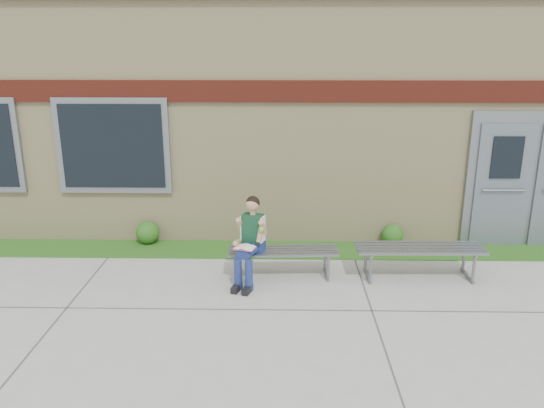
{
  "coord_description": "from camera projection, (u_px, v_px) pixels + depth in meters",
  "views": [
    {
      "loc": [
        -0.18,
        -5.71,
        3.31
      ],
      "look_at": [
        -0.32,
        1.7,
        1.08
      ],
      "focal_mm": 35.0,
      "sensor_mm": 36.0,
      "label": 1
    }
  ],
  "objects": [
    {
      "name": "ground",
      "position": [
        296.0,
        330.0,
        6.42
      ],
      "size": [
        80.0,
        80.0,
        0.0
      ],
      "primitive_type": "plane",
      "color": "#9E9E99",
      "rests_on": "ground"
    },
    {
      "name": "grass_strip",
      "position": [
        292.0,
        250.0,
        8.9
      ],
      "size": [
        16.0,
        0.8,
        0.02
      ],
      "primitive_type": "cube",
      "color": "#245416",
      "rests_on": "ground"
    },
    {
      "name": "school_building",
      "position": [
        291.0,
        103.0,
        11.55
      ],
      "size": [
        16.2,
        6.22,
        4.2
      ],
      "color": "beige",
      "rests_on": "ground"
    },
    {
      "name": "bench_left",
      "position": [
        283.0,
        256.0,
        7.83
      ],
      "size": [
        1.64,
        0.53,
        0.42
      ],
      "rotation": [
        0.0,
        0.0,
        0.05
      ],
      "color": "slate",
      "rests_on": "ground"
    },
    {
      "name": "bench_right",
      "position": [
        419.0,
        254.0,
        7.78
      ],
      "size": [
        1.87,
        0.55,
        0.48
      ],
      "rotation": [
        0.0,
        0.0,
        0.02
      ],
      "color": "slate",
      "rests_on": "ground"
    },
    {
      "name": "girl",
      "position": [
        250.0,
        239.0,
        7.57
      ],
      "size": [
        0.51,
        0.8,
        1.26
      ],
      "rotation": [
        0.0,
        0.0,
        -0.31
      ],
      "color": "navy",
      "rests_on": "ground"
    },
    {
      "name": "shrub_mid",
      "position": [
        148.0,
        232.0,
        9.13
      ],
      "size": [
        0.39,
        0.39,
        0.39
      ],
      "primitive_type": "sphere",
      "color": "#245416",
      "rests_on": "grass_strip"
    },
    {
      "name": "shrub_east",
      "position": [
        392.0,
        235.0,
        9.06
      ],
      "size": [
        0.36,
        0.36,
        0.36
      ],
      "primitive_type": "sphere",
      "color": "#245416",
      "rests_on": "grass_strip"
    }
  ]
}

